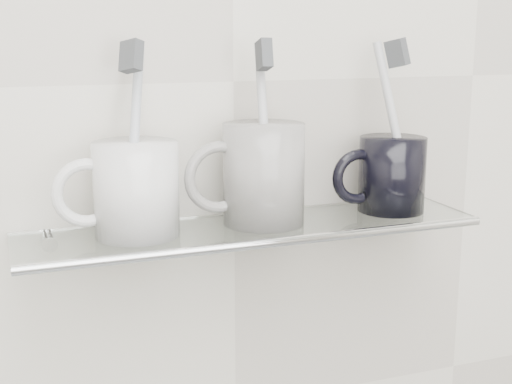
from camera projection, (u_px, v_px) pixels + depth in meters
name	position (u px, v px, depth m)	size (l,w,h in m)	color
wall_back	(233.00, 81.00, 0.79)	(2.50, 2.50, 0.00)	beige
shelf_glass	(253.00, 229.00, 0.77)	(0.50, 0.12, 0.01)	silver
shelf_rail	(272.00, 243.00, 0.72)	(0.01, 0.01, 0.50)	silver
bracket_left	(49.00, 246.00, 0.74)	(0.02, 0.02, 0.03)	silver
bracket_right	(398.00, 212.00, 0.89)	(0.02, 0.02, 0.03)	silver
mug_left	(136.00, 189.00, 0.72)	(0.09, 0.09, 0.10)	white
mug_left_handle	(87.00, 193.00, 0.71)	(0.07, 0.07, 0.01)	white
toothbrush_left	(134.00, 138.00, 0.71)	(0.01, 0.01, 0.19)	#A6B2BC
bristles_left	(131.00, 56.00, 0.69)	(0.01, 0.02, 0.03)	#3C3F42
mug_center	(264.00, 174.00, 0.77)	(0.09, 0.09, 0.11)	white
mug_center_handle	(219.00, 177.00, 0.75)	(0.08, 0.08, 0.01)	white
toothbrush_center	(264.00, 131.00, 0.76)	(0.01, 0.01, 0.19)	#AAACAC
bristles_center	(264.00, 55.00, 0.74)	(0.01, 0.02, 0.03)	#3C3F42
mug_right	(392.00, 174.00, 0.82)	(0.08, 0.08, 0.09)	black
mug_right_handle	(358.00, 177.00, 0.81)	(0.06, 0.06, 0.01)	black
toothbrush_right	(394.00, 124.00, 0.81)	(0.01, 0.01, 0.19)	silver
bristles_right	(397.00, 53.00, 0.79)	(0.01, 0.02, 0.03)	#3C3F42
chrome_cap	(410.00, 203.00, 0.84)	(0.03, 0.03, 0.01)	silver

